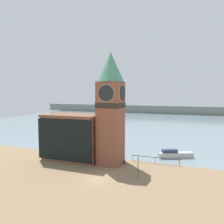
# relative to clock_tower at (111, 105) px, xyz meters

# --- Properties ---
(ground_plane) EXTENTS (160.00, 160.00, 0.00)m
(ground_plane) POSITION_rel_clock_tower_xyz_m (0.49, -7.75, -10.57)
(ground_plane) COLOR #846B4C
(water) EXTENTS (160.00, 120.00, 0.00)m
(water) POSITION_rel_clock_tower_xyz_m (0.49, 63.23, -10.58)
(water) COLOR gray
(water) RESTS_ON ground_plane
(far_shoreline) EXTENTS (180.00, 3.00, 5.00)m
(far_shoreline) POSITION_rel_clock_tower_xyz_m (0.49, 103.23, -8.07)
(far_shoreline) COLOR gray
(far_shoreline) RESTS_ON water
(pier_railing) EXTENTS (9.04, 0.08, 1.09)m
(pier_railing) POSITION_rel_clock_tower_xyz_m (7.58, 2.98, -9.63)
(pier_railing) COLOR #232328
(pier_railing) RESTS_ON ground_plane
(clock_tower) EXTENTS (4.76, 4.76, 19.95)m
(clock_tower) POSITION_rel_clock_tower_xyz_m (0.00, 0.00, 0.00)
(clock_tower) COLOR brown
(clock_tower) RESTS_ON ground_plane
(pier_building) EXTENTS (11.13, 6.37, 8.71)m
(pier_building) POSITION_rel_clock_tower_xyz_m (-7.86, -0.14, -6.20)
(pier_building) COLOR #935B42
(pier_building) RESTS_ON ground_plane
(boat_near) EXTENTS (6.80, 4.40, 1.70)m
(boat_near) POSITION_rel_clock_tower_xyz_m (10.57, 7.73, -9.91)
(boat_near) COLOR #B7B2A8
(boat_near) RESTS_ON water
(mooring_bollard_near) EXTENTS (0.35, 0.35, 0.78)m
(mooring_bollard_near) POSITION_rel_clock_tower_xyz_m (2.51, 0.38, -10.15)
(mooring_bollard_near) COLOR #2D2D33
(mooring_bollard_near) RESTS_ON ground_plane
(lamp_post) EXTENTS (0.32, 0.32, 3.61)m
(lamp_post) POSITION_rel_clock_tower_xyz_m (6.37, -5.01, -8.02)
(lamp_post) COLOR #2D2D33
(lamp_post) RESTS_ON ground_plane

